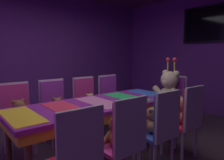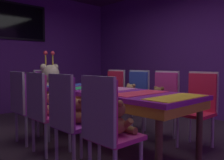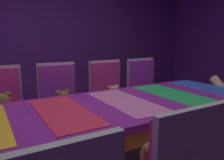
{
  "view_description": "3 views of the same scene",
  "coord_description": "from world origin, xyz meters",
  "px_view_note": "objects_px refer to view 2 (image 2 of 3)",
  "views": [
    {
      "loc": [
        2.27,
        -1.62,
        1.39
      ],
      "look_at": [
        0.12,
        0.13,
        1.04
      ],
      "focal_mm": 33.67,
      "sensor_mm": 36.0,
      "label": 1
    },
    {
      "loc": [
        -2.17,
        -2.35,
        1.07
      ],
      "look_at": [
        -0.15,
        -0.21,
        0.89
      ],
      "focal_mm": 38.86,
      "sensor_mm": 36.0,
      "label": 2
    },
    {
      "loc": [
        1.43,
        -0.95,
        1.23
      ],
      "look_at": [
        -0.2,
        -0.0,
        0.89
      ],
      "focal_mm": 35.64,
      "sensor_mm": 36.0,
      "label": 3
    }
  ],
  "objects_px": {
    "teddy_left_2": "(52,106)",
    "throne_chair": "(46,91)",
    "teddy_right_2": "(130,95)",
    "king_teddy_bear": "(51,84)",
    "teddy_right_1": "(158,99)",
    "banquet_table": "(110,97)",
    "chair_left_0": "(105,122)",
    "teddy_right_3": "(107,92)",
    "chair_left_1": "(67,112)",
    "chair_right_3": "(113,91)",
    "teddy_left_0": "(117,119)",
    "teddy_left_1": "(79,113)",
    "chair_right_2": "(136,94)",
    "wall_tv": "(15,21)",
    "chair_left_2": "(42,105)",
    "chair_left_3": "(23,100)",
    "chair_right_0": "(200,101)",
    "chair_right_1": "(164,97)"
  },
  "relations": [
    {
      "from": "teddy_right_2",
      "to": "king_teddy_bear",
      "type": "xyz_separation_m",
      "value": [
        -0.7,
        1.29,
        0.14
      ]
    },
    {
      "from": "chair_left_3",
      "to": "teddy_right_3",
      "type": "bearing_deg",
      "value": -0.93
    },
    {
      "from": "teddy_left_2",
      "to": "throne_chair",
      "type": "distance_m",
      "value": 1.58
    },
    {
      "from": "teddy_left_2",
      "to": "banquet_table",
      "type": "bearing_deg",
      "value": -24.2
    },
    {
      "from": "banquet_table",
      "to": "chair_left_0",
      "type": "bearing_deg",
      "value": -134.84
    },
    {
      "from": "chair_right_1",
      "to": "banquet_table",
      "type": "bearing_deg",
      "value": -18.71
    },
    {
      "from": "chair_right_3",
      "to": "king_teddy_bear",
      "type": "bearing_deg",
      "value": -41.63
    },
    {
      "from": "teddy_right_2",
      "to": "king_teddy_bear",
      "type": "bearing_deg",
      "value": -61.59
    },
    {
      "from": "teddy_right_1",
      "to": "king_teddy_bear",
      "type": "bearing_deg",
      "value": -69.64
    },
    {
      "from": "teddy_right_3",
      "to": "king_teddy_bear",
      "type": "height_order",
      "value": "king_teddy_bear"
    },
    {
      "from": "teddy_left_0",
      "to": "teddy_right_3",
      "type": "height_order",
      "value": "teddy_right_3"
    },
    {
      "from": "teddy_left_2",
      "to": "chair_right_3",
      "type": "xyz_separation_m",
      "value": [
        1.52,
        0.51,
        0.03
      ]
    },
    {
      "from": "chair_left_3",
      "to": "teddy_right_3",
      "type": "relative_size",
      "value": 2.88
    },
    {
      "from": "chair_right_1",
      "to": "chair_right_2",
      "type": "bearing_deg",
      "value": -91.46
    },
    {
      "from": "chair_right_3",
      "to": "teddy_left_0",
      "type": "bearing_deg",
      "value": 47.22
    },
    {
      "from": "chair_left_3",
      "to": "teddy_right_2",
      "type": "bearing_deg",
      "value": -20.5
    },
    {
      "from": "teddy_left_1",
      "to": "chair_right_1",
      "type": "height_order",
      "value": "chair_right_1"
    },
    {
      "from": "banquet_table",
      "to": "teddy_right_1",
      "type": "distance_m",
      "value": 0.74
    },
    {
      "from": "teddy_right_2",
      "to": "teddy_right_3",
      "type": "height_order",
      "value": "teddy_right_3"
    },
    {
      "from": "chair_left_3",
      "to": "teddy_right_1",
      "type": "height_order",
      "value": "chair_left_3"
    },
    {
      "from": "chair_left_2",
      "to": "chair_left_3",
      "type": "relative_size",
      "value": 1.0
    },
    {
      "from": "teddy_left_0",
      "to": "chair_right_3",
      "type": "xyz_separation_m",
      "value": [
        1.53,
        1.66,
        0.0
      ]
    },
    {
      "from": "wall_tv",
      "to": "chair_left_0",
      "type": "bearing_deg",
      "value": -101.96
    },
    {
      "from": "chair_left_1",
      "to": "chair_right_0",
      "type": "bearing_deg",
      "value": -18.18
    },
    {
      "from": "teddy_left_0",
      "to": "chair_right_0",
      "type": "height_order",
      "value": "chair_right_0"
    },
    {
      "from": "chair_right_3",
      "to": "throne_chair",
      "type": "relative_size",
      "value": 1.0
    },
    {
      "from": "banquet_table",
      "to": "chair_right_0",
      "type": "bearing_deg",
      "value": -44.33
    },
    {
      "from": "chair_left_0",
      "to": "teddy_left_1",
      "type": "height_order",
      "value": "chair_left_0"
    },
    {
      "from": "chair_left_0",
      "to": "chair_right_3",
      "type": "relative_size",
      "value": 1.0
    },
    {
      "from": "chair_right_2",
      "to": "throne_chair",
      "type": "distance_m",
      "value": 1.69
    },
    {
      "from": "chair_left_3",
      "to": "chair_right_0",
      "type": "distance_m",
      "value": 2.37
    },
    {
      "from": "teddy_left_0",
      "to": "chair_right_0",
      "type": "bearing_deg",
      "value": 0.24
    },
    {
      "from": "chair_left_1",
      "to": "chair_right_3",
      "type": "distance_m",
      "value": 2.01
    },
    {
      "from": "teddy_right_3",
      "to": "chair_right_2",
      "type": "bearing_deg",
      "value": 105.3
    },
    {
      "from": "chair_right_1",
      "to": "teddy_right_1",
      "type": "height_order",
      "value": "chair_right_1"
    },
    {
      "from": "banquet_table",
      "to": "teddy_left_0",
      "type": "relative_size",
      "value": 7.16
    },
    {
      "from": "teddy_left_1",
      "to": "chair_right_0",
      "type": "distance_m",
      "value": 1.65
    },
    {
      "from": "chair_left_0",
      "to": "throne_chair",
      "type": "xyz_separation_m",
      "value": [
        0.84,
        2.57,
        0.0
      ]
    },
    {
      "from": "teddy_right_2",
      "to": "teddy_right_3",
      "type": "xyz_separation_m",
      "value": [
        -0.0,
        0.54,
        0.0
      ]
    },
    {
      "from": "chair_left_0",
      "to": "teddy_right_3",
      "type": "bearing_deg",
      "value": 47.23
    },
    {
      "from": "chair_left_1",
      "to": "chair_left_2",
      "type": "height_order",
      "value": "same"
    },
    {
      "from": "teddy_right_2",
      "to": "teddy_right_3",
      "type": "bearing_deg",
      "value": -89.72
    },
    {
      "from": "teddy_left_1",
      "to": "chair_left_3",
      "type": "relative_size",
      "value": 0.29
    },
    {
      "from": "chair_left_2",
      "to": "teddy_left_2",
      "type": "distance_m",
      "value": 0.14
    },
    {
      "from": "chair_left_1",
      "to": "king_teddy_bear",
      "type": "height_order",
      "value": "king_teddy_bear"
    },
    {
      "from": "throne_chair",
      "to": "teddy_right_3",
      "type": "bearing_deg",
      "value": 37.2
    },
    {
      "from": "teddy_left_1",
      "to": "king_teddy_bear",
      "type": "relative_size",
      "value": 0.33
    },
    {
      "from": "chair_left_3",
      "to": "king_teddy_bear",
      "type": "relative_size",
      "value": 1.14
    },
    {
      "from": "teddy_left_1",
      "to": "chair_left_3",
      "type": "distance_m",
      "value": 1.12
    },
    {
      "from": "chair_left_1",
      "to": "chair_right_2",
      "type": "relative_size",
      "value": 1.0
    }
  ]
}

